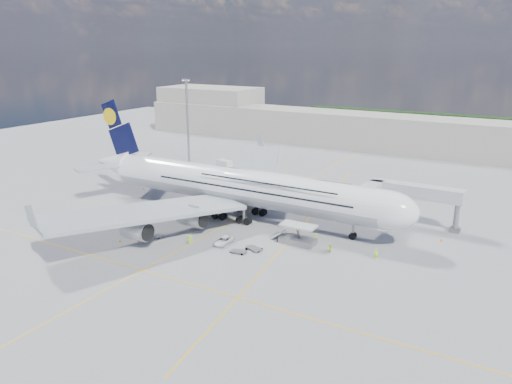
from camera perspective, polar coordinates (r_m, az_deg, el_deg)
The scene contains 32 objects.
ground at distance 98.08m, azimuth -4.97°, elevation -4.55°, with size 300.00×300.00×0.00m, color gray.
taxi_line_main at distance 98.08m, azimuth -4.97°, elevation -4.54°, with size 0.25×220.00×0.01m, color #E9AB0C.
taxi_line_cross at distance 83.83m, azimuth -12.87°, elevation -8.70°, with size 120.00×0.25×0.01m, color #E9AB0C.
taxi_line_diag at distance 99.65m, azimuth 5.00°, elevation -4.20°, with size 0.25×100.00×0.01m, color #E9AB0C.
airliner at distance 103.70m, azimuth -1.79°, elevation 0.68°, with size 77.26×79.15×23.71m.
jet_bridge at distance 102.43m, azimuth 15.75°, elevation -0.16°, with size 18.80×12.10×8.50m.
cargo_loader at distance 92.08m, azimuth 4.72°, elevation -5.14°, with size 8.53×3.20×3.67m.
light_mast at distance 153.14m, azimuth -7.83°, elevation 8.11°, with size 3.00×0.70×25.50m.
terminal at distance 180.19m, azimuth 12.58°, elevation 6.80°, with size 180.00×16.00×12.00m, color #B2AD9E.
hangar at distance 215.24m, azimuth -5.18°, elevation 9.45°, with size 40.00×22.00×18.00m, color #B2AD9E.
tree_line at distance 217.41m, azimuth 26.42°, elevation 6.55°, with size 160.00×6.00×8.00m, color #193814.
dolly_row_a at distance 105.84m, azimuth -19.84°, elevation -3.33°, with size 2.96×1.60×1.86m.
dolly_row_b at distance 97.04m, azimuth -11.38°, elevation -4.85°, with size 3.18×2.20×0.42m.
dolly_row_c at distance 100.24m, azimuth -12.75°, elevation -4.22°, with size 3.46×2.32×0.47m.
dolly_back at distance 110.11m, azimuth -11.95°, elevation -2.27°, with size 3.25×1.76×0.47m.
dolly_nose_far at distance 89.14m, azimuth -0.23°, elevation -6.46°, with size 3.43×2.66×0.45m.
dolly_nose_near at distance 88.05m, azimuth -2.07°, elevation -6.78°, with size 3.02×1.90×0.42m.
baggage_tug at distance 102.01m, azimuth -12.95°, elevation -3.63°, with size 2.83×1.55×1.69m.
catering_truck_inner at distance 122.50m, azimuth 2.24°, elevation 0.74°, with size 6.98×3.50×3.99m.
catering_truck_outer at distance 140.59m, azimuth -3.40°, elevation 2.76°, with size 7.02×4.09×3.93m.
service_van at distance 91.80m, azimuth -3.71°, elevation -5.59°, with size 2.16×4.68×1.30m, color white.
crew_nose at distance 87.49m, azimuth 13.55°, elevation -6.96°, with size 0.71×0.47×1.94m, color #C2FB1A.
crew_loader at distance 88.69m, azimuth 8.42°, elevation -6.44°, with size 0.79×0.61×1.62m, color #D0FF1A.
crew_wing at distance 102.75m, azimuth -14.05°, elevation -3.56°, with size 0.88×0.37×1.50m, color #B9F419.
crew_van at distance 93.62m, azimuth 6.81°, elevation -5.15°, with size 0.75×0.49×1.54m, color #D4F91A.
crew_tug at distance 92.03m, azimuth -7.60°, elevation -5.45°, with size 1.22×0.70×1.88m, color #B0FF1A.
cone_nose at distance 99.04m, azimuth 20.41°, elevation -5.17°, with size 0.49×0.49×0.63m.
cone_wing_left_inner at distance 124.07m, azimuth 3.09°, elevation 0.16°, with size 0.46×0.46×0.59m.
cone_wing_left_outer at distance 134.67m, azimuth 1.87°, elevation 1.48°, with size 0.43×0.43×0.54m.
cone_wing_right_inner at distance 95.56m, azimuth -13.31°, elevation -5.35°, with size 0.45×0.45×0.57m.
cone_wing_right_outer at distance 96.07m, azimuth -15.29°, elevation -5.40°, with size 0.39×0.39×0.50m.
cone_tail at distance 129.22m, azimuth -12.71°, elevation 0.45°, with size 0.48×0.48×0.61m.
Camera 1 is at (52.87, -74.79, 35.08)m, focal length 35.00 mm.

